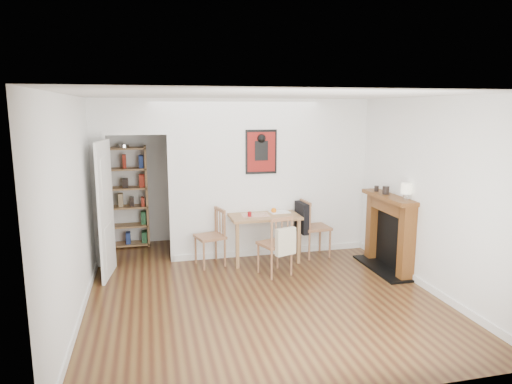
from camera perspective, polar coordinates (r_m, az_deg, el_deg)
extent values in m
plane|color=brown|center=(6.48, 0.04, -11.76)|extent=(5.20, 5.20, 0.00)
plane|color=white|center=(8.63, -3.97, 2.75)|extent=(4.50, 0.00, 4.50)
plane|color=white|center=(3.71, 9.49, -7.75)|extent=(4.50, 0.00, 4.50)
plane|color=white|center=(6.01, -21.32, -1.30)|extent=(0.00, 5.20, 5.20)
plane|color=white|center=(6.98, 18.32, 0.42)|extent=(0.00, 5.20, 5.20)
plane|color=silver|center=(6.00, 0.04, 11.88)|extent=(5.20, 5.20, 0.00)
cube|color=white|center=(7.59, 1.81, 1.72)|extent=(3.35, 0.10, 2.60)
cube|color=white|center=(7.37, -18.91, 0.89)|extent=(0.25, 0.10, 2.60)
cube|color=white|center=(7.24, -14.81, 9.11)|extent=(0.90, 0.10, 0.55)
cube|color=white|center=(7.40, -18.06, -1.17)|extent=(0.06, 0.14, 2.05)
cube|color=white|center=(7.38, -10.62, -0.87)|extent=(0.06, 0.14, 2.05)
cube|color=white|center=(7.82, 1.87, -7.44)|extent=(3.35, 0.02, 0.10)
cube|color=white|center=(5.82, -21.19, -14.64)|extent=(0.02, 4.00, 0.10)
cube|color=white|center=(6.81, 20.32, -10.87)|extent=(0.02, 4.00, 0.10)
cube|color=white|center=(6.95, -18.26, -2.13)|extent=(0.15, 0.80, 2.00)
cube|color=black|center=(7.43, 0.65, 5.03)|extent=(0.52, 0.02, 0.72)
cube|color=maroon|center=(7.42, 0.68, 5.03)|extent=(0.46, 0.00, 0.64)
cube|color=#976E46|center=(7.36, 0.99, -3.00)|extent=(1.11, 0.71, 0.04)
cube|color=#976E46|center=(7.08, -2.34, -6.73)|extent=(0.05, 0.05, 0.72)
cube|color=#976E46|center=(7.33, 5.34, -6.18)|extent=(0.05, 0.05, 0.72)
cube|color=#976E46|center=(7.64, -3.19, -5.46)|extent=(0.05, 0.05, 0.72)
cube|color=#976E46|center=(7.86, 3.97, -5.00)|extent=(0.05, 0.05, 0.72)
cube|color=black|center=(7.54, 5.71, -3.21)|extent=(0.14, 0.40, 0.50)
cube|color=beige|center=(6.59, 3.56, -6.14)|extent=(0.33, 0.20, 0.39)
cube|color=#976E46|center=(8.42, -18.37, -0.72)|extent=(0.04, 0.30, 1.80)
cube|color=#976E46|center=(8.38, -13.47, -0.51)|extent=(0.04, 0.30, 1.80)
cube|color=#976E46|center=(8.59, -15.64, -6.26)|extent=(0.76, 0.30, 0.03)
cube|color=#976E46|center=(8.43, -15.86, -1.81)|extent=(0.76, 0.30, 0.03)
cube|color=#976E46|center=(8.28, -16.22, 5.25)|extent=(0.76, 0.30, 0.03)
cube|color=maroon|center=(8.39, -15.92, -0.61)|extent=(0.66, 0.25, 0.25)
cube|color=brown|center=(6.89, 18.32, -6.11)|extent=(0.20, 0.16, 1.10)
cube|color=brown|center=(7.71, 14.48, -4.16)|extent=(0.20, 0.16, 1.10)
cube|color=brown|center=(7.15, 16.32, -0.62)|extent=(0.30, 1.21, 0.06)
cube|color=brown|center=(7.19, 16.47, -1.62)|extent=(0.20, 0.85, 0.20)
cube|color=black|center=(7.35, 16.66, -5.79)|extent=(0.08, 0.81, 0.88)
cube|color=black|center=(7.42, 15.67, -9.11)|extent=(0.45, 1.25, 0.03)
cylinder|color=maroon|center=(7.21, -0.81, -2.80)|extent=(0.06, 0.06, 0.08)
sphere|color=orange|center=(7.46, 2.24, -2.33)|extent=(0.09, 0.09, 0.09)
cube|color=beige|center=(7.33, -0.10, -2.88)|extent=(0.45, 0.35, 0.00)
cube|color=white|center=(7.52, 2.93, -2.51)|extent=(0.33, 0.26, 0.02)
cylinder|color=silver|center=(6.86, 18.21, -0.56)|extent=(0.08, 0.08, 0.09)
cylinder|color=beige|center=(6.84, 18.26, 0.42)|extent=(0.15, 0.15, 0.15)
cylinder|color=black|center=(7.20, 15.92, 0.22)|extent=(0.10, 0.10, 0.12)
cylinder|color=black|center=(7.41, 14.83, 0.41)|extent=(0.07, 0.07, 0.09)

